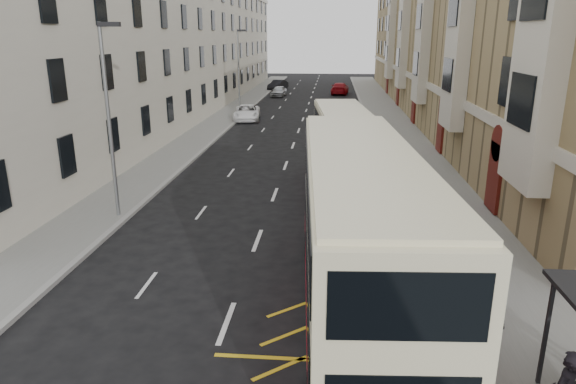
# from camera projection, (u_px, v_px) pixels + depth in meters

# --- Properties ---
(pavement_right) EXTENTS (4.00, 120.00, 0.15)m
(pavement_right) POSITION_uv_depth(u_px,v_px,m) (402.00, 141.00, 38.32)
(pavement_right) COLOR slate
(pavement_right) RESTS_ON ground
(pavement_left) EXTENTS (3.00, 120.00, 0.15)m
(pavement_left) POSITION_uv_depth(u_px,v_px,m) (198.00, 137.00, 39.60)
(pavement_left) COLOR slate
(pavement_left) RESTS_ON ground
(kerb_right) EXTENTS (0.25, 120.00, 0.15)m
(kerb_right) POSITION_uv_depth(u_px,v_px,m) (375.00, 140.00, 38.48)
(kerb_right) COLOR gray
(kerb_right) RESTS_ON ground
(kerb_left) EXTENTS (0.25, 120.00, 0.15)m
(kerb_left) POSITION_uv_depth(u_px,v_px,m) (218.00, 138.00, 39.48)
(kerb_left) COLOR gray
(kerb_left) RESTS_ON ground
(road_markings) EXTENTS (10.00, 110.00, 0.01)m
(road_markings) POSITION_uv_depth(u_px,v_px,m) (306.00, 112.00, 53.29)
(road_markings) COLOR silver
(road_markings) RESTS_ON ground
(terrace_right) EXTENTS (10.75, 79.00, 15.25)m
(terrace_right) POSITION_uv_depth(u_px,v_px,m) (458.00, 36.00, 50.20)
(terrace_right) COLOR #957F56
(terrace_right) RESTS_ON ground
(terrace_left) EXTENTS (9.18, 79.00, 13.25)m
(terrace_left) POSITION_uv_depth(u_px,v_px,m) (177.00, 46.00, 52.96)
(terrace_left) COLOR beige
(terrace_left) RESTS_ON ground
(guard_railing) EXTENTS (0.06, 6.56, 1.01)m
(guard_railing) POSITION_uv_depth(u_px,v_px,m) (446.00, 275.00, 15.14)
(guard_railing) COLOR #AB1E19
(guard_railing) RESTS_ON pavement_right
(street_lamp_near) EXTENTS (0.93, 0.18, 8.00)m
(street_lamp_near) POSITION_uv_depth(u_px,v_px,m) (109.00, 112.00, 21.02)
(street_lamp_near) COLOR slate
(street_lamp_near) RESTS_ON pavement_left
(street_lamp_far) EXTENTS (0.93, 0.18, 8.00)m
(street_lamp_far) POSITION_uv_depth(u_px,v_px,m) (239.00, 67.00, 49.60)
(street_lamp_far) COLOR slate
(street_lamp_far) RESTS_ON pavement_left
(double_decker_front) EXTENTS (3.52, 12.34, 4.86)m
(double_decker_front) POSITION_uv_depth(u_px,v_px,m) (359.00, 239.00, 13.58)
(double_decker_front) COLOR beige
(double_decker_front) RESTS_ON ground
(double_decker_rear) EXTENTS (3.42, 10.62, 4.16)m
(double_decker_rear) POSITION_uv_depth(u_px,v_px,m) (345.00, 153.00, 25.02)
(double_decker_rear) COLOR beige
(double_decker_rear) RESTS_ON ground
(pedestrian_far) EXTENTS (1.13, 0.66, 1.80)m
(pedestrian_far) POSITION_uv_depth(u_px,v_px,m) (481.00, 324.00, 12.26)
(pedestrian_far) COLOR black
(pedestrian_far) RESTS_ON pavement_right
(white_van) EXTENTS (2.89, 5.31, 1.41)m
(white_van) POSITION_uv_depth(u_px,v_px,m) (247.00, 113.00, 47.85)
(white_van) COLOR white
(white_van) RESTS_ON ground
(car_silver) EXTENTS (1.97, 4.15, 1.37)m
(car_silver) POSITION_uv_depth(u_px,v_px,m) (279.00, 91.00, 66.27)
(car_silver) COLOR #B7BBBF
(car_silver) RESTS_ON ground
(car_dark) EXTENTS (2.80, 4.57, 1.42)m
(car_dark) POSITION_uv_depth(u_px,v_px,m) (278.00, 85.00, 74.21)
(car_dark) COLOR black
(car_dark) RESTS_ON ground
(car_red) EXTENTS (2.57, 5.42, 1.53)m
(car_red) POSITION_uv_depth(u_px,v_px,m) (340.00, 88.00, 68.86)
(car_red) COLOR #9E070E
(car_red) RESTS_ON ground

